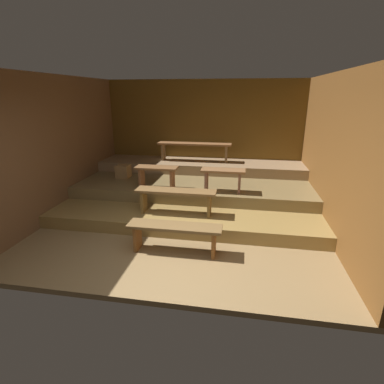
# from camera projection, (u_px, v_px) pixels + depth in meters

# --- Properties ---
(ground) EXTENTS (6.00, 5.53, 0.08)m
(ground) POSITION_uv_depth(u_px,v_px,m) (188.00, 216.00, 6.18)
(ground) COLOR olive
(wall_back) EXTENTS (6.00, 0.06, 2.76)m
(wall_back) POSITION_uv_depth(u_px,v_px,m) (204.00, 133.00, 7.97)
(wall_back) COLOR brown
(wall_back) RESTS_ON ground
(wall_left) EXTENTS (0.06, 5.53, 2.76)m
(wall_left) POSITION_uv_depth(u_px,v_px,m) (64.00, 145.00, 6.15)
(wall_left) COLOR brown
(wall_left) RESTS_ON ground
(wall_right) EXTENTS (0.06, 5.53, 2.76)m
(wall_right) POSITION_uv_depth(u_px,v_px,m) (331.00, 153.00, 5.31)
(wall_right) COLOR brown
(wall_right) RESTS_ON ground
(platform_lower) EXTENTS (5.20, 3.51, 0.24)m
(platform_lower) POSITION_uv_depth(u_px,v_px,m) (193.00, 199.00, 6.70)
(platform_lower) COLOR olive
(platform_lower) RESTS_ON ground
(platform_middle) EXTENTS (5.20, 2.51, 0.24)m
(platform_middle) POSITION_uv_depth(u_px,v_px,m) (196.00, 183.00, 7.09)
(platform_middle) COLOR olive
(platform_middle) RESTS_ON platform_lower
(platform_upper) EXTENTS (5.20, 1.07, 0.24)m
(platform_upper) POSITION_uv_depth(u_px,v_px,m) (201.00, 166.00, 7.69)
(platform_upper) COLOR #8D704F
(platform_upper) RESTS_ON platform_middle
(bench_floor_center) EXTENTS (1.47, 0.34, 0.47)m
(bench_floor_center) POSITION_uv_depth(u_px,v_px,m) (175.00, 231.00, 4.57)
(bench_floor_center) COLOR brown
(bench_floor_center) RESTS_ON ground
(bench_lower_center) EXTENTS (1.50, 0.34, 0.47)m
(bench_lower_center) POSITION_uv_depth(u_px,v_px,m) (176.00, 195.00, 5.46)
(bench_lower_center) COLOR brown
(bench_lower_center) RESTS_ON platform_lower
(bench_middle_left) EXTENTS (0.88, 0.34, 0.47)m
(bench_middle_left) POSITION_uv_depth(u_px,v_px,m) (157.00, 173.00, 6.18)
(bench_middle_left) COLOR brown
(bench_middle_left) RESTS_ON platform_middle
(bench_middle_right) EXTENTS (0.88, 0.34, 0.47)m
(bench_middle_right) POSITION_uv_depth(u_px,v_px,m) (223.00, 176.00, 5.96)
(bench_middle_right) COLOR brown
(bench_middle_right) RESTS_ON platform_middle
(bench_upper_center) EXTENTS (1.90, 0.34, 0.47)m
(bench_upper_center) POSITION_uv_depth(u_px,v_px,m) (194.00, 146.00, 7.61)
(bench_upper_center) COLOR brown
(bench_upper_center) RESTS_ON platform_upper
(wooden_crate_middle) EXTENTS (0.31, 0.31, 0.31)m
(wooden_crate_middle) POSITION_uv_depth(u_px,v_px,m) (123.00, 171.00, 7.03)
(wooden_crate_middle) COLOR olive
(wooden_crate_middle) RESTS_ON platform_middle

